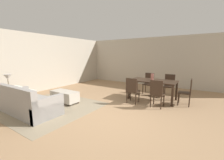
{
  "coord_description": "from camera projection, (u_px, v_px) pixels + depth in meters",
  "views": [
    {
      "loc": [
        2.18,
        -3.27,
        1.7
      ],
      "look_at": [
        -0.62,
        1.06,
        0.83
      ],
      "focal_mm": 23.41,
      "sensor_mm": 36.0,
      "label": 1
    }
  ],
  "objects": [
    {
      "name": "couch",
      "position": [
        28.0,
        104.0,
        4.33
      ],
      "size": [
        2.0,
        0.92,
        0.86
      ],
      "color": "gray",
      "rests_on": "ground_plane"
    },
    {
      "name": "dining_chair_near_left",
      "position": [
        132.0,
        89.0,
        5.16
      ],
      "size": [
        0.42,
        0.42,
        0.92
      ],
      "color": "#332319",
      "rests_on": "ground_plane"
    },
    {
      "name": "table_lamp",
      "position": [
        8.0,
        77.0,
        4.97
      ],
      "size": [
        0.26,
        0.26,
        0.53
      ],
      "color": "brown",
      "rests_on": "side_table"
    },
    {
      "name": "dining_chair_near_right",
      "position": [
        157.0,
        92.0,
        4.73
      ],
      "size": [
        0.4,
        0.4,
        0.92
      ],
      "color": "#332319",
      "rests_on": "ground_plane"
    },
    {
      "name": "ground_plane",
      "position": [
        110.0,
        116.0,
        4.16
      ],
      "size": [
        10.8,
        10.8,
        0.0
      ],
      "primitive_type": "plane",
      "color": "#9E7A56"
    },
    {
      "name": "ottoman_table",
      "position": [
        65.0,
        96.0,
        5.31
      ],
      "size": [
        1.05,
        0.48,
        0.42
      ],
      "color": "#B7AD9E",
      "rests_on": "ground_plane"
    },
    {
      "name": "side_table",
      "position": [
        9.0,
        92.0,
        5.06
      ],
      "size": [
        0.4,
        0.4,
        0.55
      ],
      "color": "olive",
      "rests_on": "ground_plane"
    },
    {
      "name": "area_rug",
      "position": [
        49.0,
        107.0,
        4.88
      ],
      "size": [
        3.0,
        2.8,
        0.01
      ],
      "primitive_type": "cube",
      "color": "gray",
      "rests_on": "ground_plane"
    },
    {
      "name": "dining_chair_far_left",
      "position": [
        149.0,
        82.0,
        6.57
      ],
      "size": [
        0.4,
        0.4,
        0.92
      ],
      "color": "#332319",
      "rests_on": "ground_plane"
    },
    {
      "name": "dining_chair_head_east",
      "position": [
        187.0,
        91.0,
        4.96
      ],
      "size": [
        0.42,
        0.42,
        0.92
      ],
      "color": "#332319",
      "rests_on": "ground_plane"
    },
    {
      "name": "wall_back",
      "position": [
        160.0,
        62.0,
        8.07
      ],
      "size": [
        9.0,
        0.12,
        2.7
      ],
      "primitive_type": "cube",
      "color": "#BCB2A0",
      "rests_on": "ground_plane"
    },
    {
      "name": "vase_centerpiece",
      "position": [
        152.0,
        77.0,
        5.61
      ],
      "size": [
        0.1,
        0.1,
        0.25
      ],
      "primitive_type": "cylinder",
      "color": "#B26659",
      "rests_on": "dining_table"
    },
    {
      "name": "dining_chair_far_right",
      "position": [
        169.0,
        84.0,
        6.09
      ],
      "size": [
        0.42,
        0.42,
        0.92
      ],
      "color": "#332319",
      "rests_on": "ground_plane"
    },
    {
      "name": "wall_left",
      "position": [
        35.0,
        63.0,
        6.75
      ],
      "size": [
        0.12,
        11.0,
        2.7
      ],
      "primitive_type": "cube",
      "color": "#BCB2A0",
      "rests_on": "ground_plane"
    },
    {
      "name": "dining_table",
      "position": [
        153.0,
        82.0,
        5.61
      ],
      "size": [
        1.74,
        0.92,
        0.76
      ],
      "color": "#332319",
      "rests_on": "ground_plane"
    }
  ]
}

